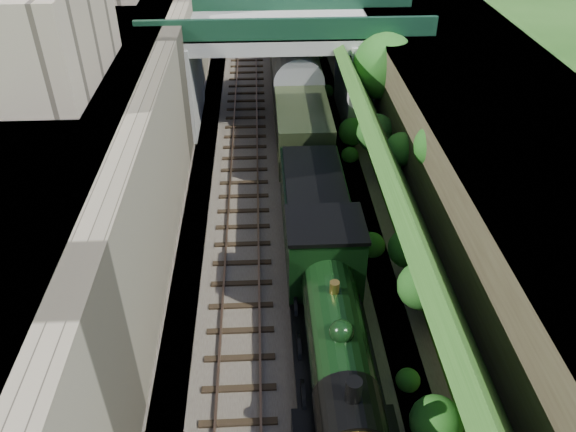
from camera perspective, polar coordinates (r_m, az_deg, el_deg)
The scene contains 14 objects.
trackbed at distance 32.72m, azimuth -0.87°, elevation 6.73°, with size 10.00×90.00×0.20m, color #473F38.
retaining_wall at distance 31.54m, azimuth -11.18°, elevation 11.79°, with size 1.00×90.00×7.00m, color #756B56.
street_plateau_left at distance 32.23m, azimuth -17.46°, elevation 11.35°, with size 6.00×90.00×7.00m, color #262628.
street_plateau_right at distance 33.07m, azimuth 16.12°, elevation 11.48°, with size 8.00×90.00×6.25m, color #262628.
embankment_slope at distance 31.00m, azimuth 8.80°, elevation 10.45°, with size 4.80×90.00×6.59m.
track_left at distance 32.65m, azimuth -4.41°, elevation 6.85°, with size 2.50×90.00×0.20m.
track_right at distance 32.70m, azimuth 1.25°, elevation 7.01°, with size 2.50×90.00×0.20m.
road_bridge at distance 34.78m, azimuth 0.42°, elevation 15.71°, with size 16.00×6.40×7.25m.
building_near at distance 25.17m, azimuth -23.69°, elevation 16.95°, with size 4.00×8.00×4.00m, color gray.
tree at distance 32.13m, azimuth 9.96°, elevation 14.58°, with size 3.60×3.80×6.60m.
locomotive at distance 19.22m, azimuth 4.57°, elevation -11.06°, with size 3.10×10.22×3.83m.
tender at distance 24.98m, azimuth 2.58°, elevation 0.80°, with size 2.70×6.00×3.05m.
coach_front at distance 35.87m, azimuth 0.79°, elevation 12.86°, with size 2.90×18.00×3.70m.
coach_middle at distance 53.69m, azimuth -0.55°, elevation 20.56°, with size 2.90×18.00×3.70m.
Camera 1 is at (-0.98, -8.69, 15.78)m, focal length 35.00 mm.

